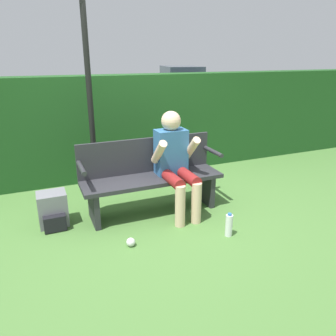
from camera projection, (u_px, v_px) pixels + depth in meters
ground_plane at (153, 211)px, 3.90m from camera, size 40.00×40.00×0.00m
hedge_back at (119, 126)px, 4.91m from camera, size 12.00×0.42×1.50m
park_bench at (151, 175)px, 3.81m from camera, size 1.62×0.45×0.85m
person_seated at (175, 159)px, 3.71m from camera, size 0.49×0.65×1.17m
backpack at (53, 210)px, 3.53m from camera, size 0.30×0.34×0.37m
water_bottle at (229, 225)px, 3.34m from camera, size 0.07×0.07×0.25m
signpost at (88, 74)px, 3.91m from camera, size 0.47×0.09×2.71m
parked_car at (181, 83)px, 13.91m from camera, size 2.45×4.81×1.32m
litter_crumple at (131, 242)px, 3.18m from camera, size 0.09×0.09×0.09m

